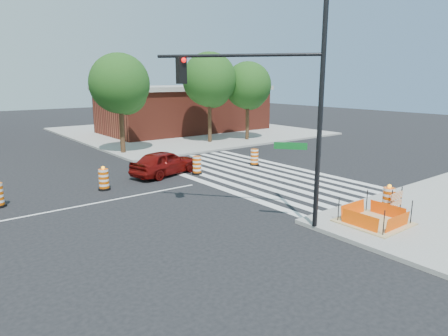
# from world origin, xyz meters

# --- Properties ---
(ground) EXTENTS (120.00, 120.00, 0.00)m
(ground) POSITION_xyz_m (0.00, 0.00, 0.00)
(ground) COLOR black
(ground) RESTS_ON ground
(sidewalk_ne) EXTENTS (22.00, 22.00, 0.15)m
(sidewalk_ne) POSITION_xyz_m (18.00, 18.00, 0.07)
(sidewalk_ne) COLOR gray
(sidewalk_ne) RESTS_ON ground
(crosswalk_east) EXTENTS (6.75, 13.50, 0.01)m
(crosswalk_east) POSITION_xyz_m (10.95, 0.00, 0.01)
(crosswalk_east) COLOR silver
(crosswalk_east) RESTS_ON ground
(lane_centerline) EXTENTS (14.00, 0.12, 0.01)m
(lane_centerline) POSITION_xyz_m (0.00, 0.00, 0.01)
(lane_centerline) COLOR silver
(lane_centerline) RESTS_ON ground
(excavation_pit) EXTENTS (2.20, 2.20, 0.90)m
(excavation_pit) POSITION_xyz_m (9.00, -9.00, 0.22)
(excavation_pit) COLOR tan
(excavation_pit) RESTS_ON ground
(brick_storefront) EXTENTS (16.50, 8.50, 4.60)m
(brick_storefront) POSITION_xyz_m (18.00, 18.00, 2.32)
(brick_storefront) COLOR maroon
(brick_storefront) RESTS_ON ground
(red_coupe) EXTENTS (4.43, 2.70, 1.41)m
(red_coupe) POSITION_xyz_m (6.97, 2.77, 0.70)
(red_coupe) COLOR #620A08
(red_coupe) RESTS_ON ground
(signal_pole_se) EXTENTS (3.80, 4.51, 7.63)m
(signal_pole_se) POSITION_xyz_m (6.03, -6.66, 4.68)
(signal_pole_se) COLOR black
(signal_pole_se) RESTS_ON ground
(pit_drum) EXTENTS (0.57, 0.57, 1.12)m
(pit_drum) POSITION_xyz_m (10.56, -8.62, 0.62)
(pit_drum) COLOR black
(pit_drum) RESTS_ON ground
(barricade) EXTENTS (0.85, 0.07, 1.00)m
(barricade) POSITION_xyz_m (10.67, -8.89, 0.70)
(barricade) COLOR #DB5304
(barricade) RESTS_ON ground
(tree_north_c) EXTENTS (4.15, 4.15, 7.06)m
(tree_north_c) POSITION_xyz_m (7.80, 10.14, 4.74)
(tree_north_c) COLOR #382314
(tree_north_c) RESTS_ON ground
(tree_north_d) EXTENTS (4.37, 4.37, 7.44)m
(tree_north_d) POSITION_xyz_m (15.58, 10.33, 4.99)
(tree_north_d) COLOR #382314
(tree_north_d) RESTS_ON ground
(tree_north_e) EXTENTS (3.97, 3.97, 6.75)m
(tree_north_e) POSITION_xyz_m (18.98, 9.51, 4.53)
(tree_north_e) COLOR #382314
(tree_north_e) RESTS_ON ground
(median_drum_3) EXTENTS (0.60, 0.60, 1.18)m
(median_drum_3) POSITION_xyz_m (3.12, 1.86, 0.49)
(median_drum_3) COLOR black
(median_drum_3) RESTS_ON ground
(median_drum_4) EXTENTS (0.60, 0.60, 1.02)m
(median_drum_4) POSITION_xyz_m (8.54, 1.83, 0.48)
(median_drum_4) COLOR black
(median_drum_4) RESTS_ON ground
(median_drum_5) EXTENTS (0.60, 0.60, 1.02)m
(median_drum_5) POSITION_xyz_m (12.69, 1.58, 0.48)
(median_drum_5) COLOR black
(median_drum_5) RESTS_ON ground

